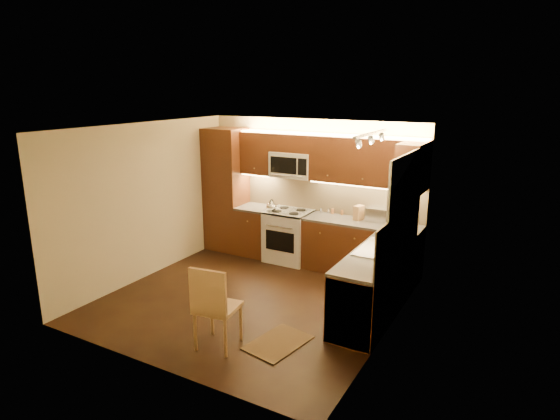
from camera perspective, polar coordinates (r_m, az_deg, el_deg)
The scene contains 37 objects.
floor at distance 7.07m, azimuth -3.30°, elevation -10.70°, with size 4.00×4.00×0.01m, color black.
ceiling at distance 6.41m, azimuth -3.63°, elevation 9.94°, with size 4.00×4.00×0.01m, color beige.
wall_back at distance 8.33m, azimuth 3.97°, elevation 2.34°, with size 4.00×0.01×2.50m, color #C1B48D.
wall_front at distance 5.14m, azimuth -15.60°, elevation -6.11°, with size 4.00×0.01×2.50m, color #C1B48D.
wall_left at distance 7.86m, azimuth -15.84°, elevation 1.05°, with size 0.01×4.00×2.50m, color #C1B48D.
wall_right at distance 5.84m, azimuth 13.36°, elevation -3.45°, with size 0.01×4.00×2.50m, color #C1B48D.
pantry at distance 8.92m, azimuth -6.51°, elevation 2.45°, with size 0.70×0.60×2.30m, color #461D0F.
base_cab_back_left at distance 8.74m, azimuth -2.85°, elevation -2.60°, with size 0.62×0.60×0.86m, color #461D0F.
counter_back_left at distance 8.62m, azimuth -2.88°, elevation 0.26°, with size 0.62×0.60×0.04m, color #34312F.
base_cab_back_right at distance 7.91m, azimuth 9.77°, elevation -4.70°, with size 1.92×0.60×0.86m, color #461D0F.
counter_back_right at distance 7.77m, azimuth 9.92°, elevation -1.57°, with size 1.92×0.60×0.04m, color #34312F.
base_cab_right at distance 6.57m, azimuth 11.38°, elevation -8.93°, with size 0.60×2.00×0.86m, color #461D0F.
counter_right at distance 6.40m, azimuth 11.58°, elevation -5.23°, with size 0.60×2.00×0.04m, color #34312F.
dishwasher at distance 5.96m, azimuth 9.24°, elevation -11.36°, with size 0.58×0.60×0.84m, color silver.
backsplash_back at distance 8.19m, azimuth 6.15°, elevation 1.72°, with size 3.30×0.02×0.60m, color tan.
backsplash_right at distance 6.23m, azimuth 14.27°, elevation -2.85°, with size 0.02×2.00×0.60m, color tan.
upper_cab_back_left at distance 8.53m, azimuth -2.52°, elevation 6.92°, with size 0.62×0.35×0.75m, color #461D0F.
upper_cab_back_right at distance 7.67m, azimuth 10.56°, elevation 5.81°, with size 1.92×0.35×0.75m, color #461D0F.
upper_cab_bridge at distance 8.17m, azimuth 1.63°, elevation 8.14°, with size 0.76×0.35×0.31m, color #461D0F.
upper_cab_right_corner at distance 7.06m, azimuth 15.48°, elevation 4.76°, with size 0.35×0.50×0.75m, color #461D0F.
stove at distance 8.38m, azimuth 1.07°, elevation -3.14°, with size 0.76×0.65×0.92m, color silver, non-canonical shape.
microwave at distance 8.21m, azimuth 1.56°, elevation 5.52°, with size 0.76×0.38×0.44m, color silver, non-canonical shape.
window_frame at distance 6.26m, azimuth 14.82°, elevation 1.01°, with size 0.03×1.44×1.24m, color silver.
window_blinds at distance 6.27m, azimuth 14.65°, elevation 1.04°, with size 0.02×1.36×1.16m, color silver.
sink at distance 6.50m, azimuth 12.03°, elevation -4.04°, with size 0.52×0.86×0.15m, color silver, non-canonical shape.
faucet at distance 6.44m, azimuth 13.60°, elevation -3.64°, with size 0.20×0.04×0.30m, color silver, non-canonical shape.
track_light_bar at distance 6.10m, azimuth 10.99°, elevation 9.09°, with size 0.04×1.20×0.03m, color silver.
kettle at distance 8.22m, azimuth -1.05°, elevation 0.61°, with size 0.19×0.19×0.21m, color silver, non-canonical shape.
toaster_oven at distance 7.83m, azimuth 11.88°, elevation -0.51°, with size 0.38×0.29×0.23m, color silver.
knife_block at distance 7.84m, azimuth 9.51°, elevation -0.33°, with size 0.11×0.18×0.24m, color #A4774A.
spice_jar_a at distance 8.21m, azimuth 5.90°, elevation -0.09°, with size 0.04×0.04×0.08m, color silver.
spice_jar_b at distance 8.12m, azimuth 7.52°, elevation -0.30°, with size 0.05×0.05×0.09m, color brown.
spice_jar_c at distance 8.19m, azimuth 5.01°, elevation -0.10°, with size 0.04×0.04×0.09m, color silver.
spice_jar_d at distance 8.18m, azimuth 6.38°, elevation -0.15°, with size 0.05×0.05×0.09m, color #A86232.
soap_bottle at distance 7.19m, azimuth 14.86°, elevation -2.15°, with size 0.09×0.10×0.21m, color #BCBCC1.
rug at distance 5.95m, azimuth -0.23°, elevation -15.80°, with size 0.53×0.80×0.01m, color black.
dining_chair at distance 5.73m, azimuth -7.57°, elevation -11.37°, with size 0.46×0.46×1.05m, color #A4774A, non-canonical shape.
Camera 1 is at (3.46, -5.37, 3.03)m, focal length 30.18 mm.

